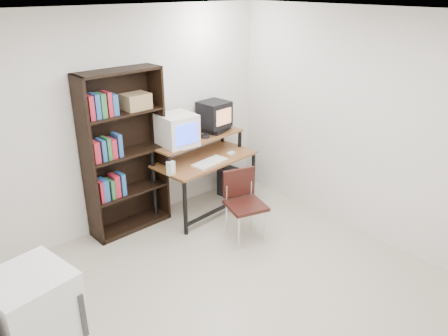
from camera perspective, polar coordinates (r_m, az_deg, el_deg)
floor at (r=4.42m, az=1.33°, el=-16.52°), size 4.00×4.00×0.01m
ceiling at (r=3.42m, az=1.75°, el=19.47°), size 4.00×4.00×0.01m
back_wall at (r=5.31m, az=-12.93°, el=5.90°), size 4.00×0.01×2.60m
right_wall at (r=5.19m, az=18.44°, el=4.91°), size 0.01×4.00×2.60m
computer_desk at (r=5.64m, az=-2.61°, el=1.05°), size 1.39×0.81×0.98m
crt_monitor at (r=5.34m, az=-6.14°, el=4.95°), size 0.42×0.43×0.39m
vcr at (r=5.86m, az=-1.02°, el=5.16°), size 0.43×0.37×0.08m
crt_tv at (r=5.78m, az=-1.28°, el=7.04°), size 0.39×0.39×0.34m
cd_spindle at (r=5.60m, az=-2.46°, el=4.09°), size 0.13×0.13×0.05m
keyboard at (r=5.45m, az=-1.88°, el=0.67°), size 0.50×0.28×0.03m
mousepad at (r=5.75m, az=0.98°, el=1.75°), size 0.26×0.23×0.01m
mouse at (r=5.74m, az=0.92°, el=1.92°), size 0.10×0.07×0.03m
desk_speaker at (r=5.16m, az=-6.96°, el=-0.02°), size 0.10×0.09×0.17m
pc_tower at (r=6.14m, az=1.26°, el=-2.02°), size 0.29×0.48×0.42m
school_chair at (r=5.08m, az=2.51°, el=-3.92°), size 0.51×0.51×0.83m
bookshelf at (r=5.23m, az=-13.03°, el=2.10°), size 0.99×0.38×1.95m
mini_fridge at (r=3.70m, az=-23.24°, el=-18.62°), size 0.64×0.64×0.93m
wall_outlet at (r=6.17m, az=8.30°, el=-1.23°), size 0.02×0.08×0.12m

